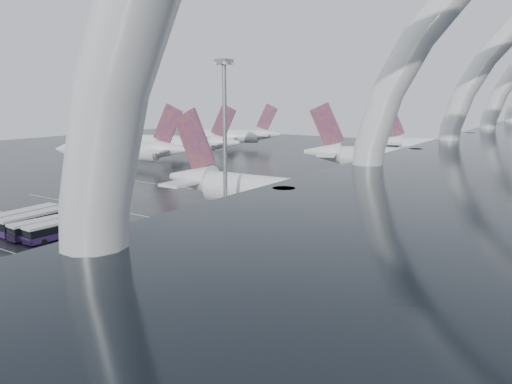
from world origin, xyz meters
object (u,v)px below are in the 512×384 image
Objects in this scene: bus_row_near_d at (61,228)px; van_curve_a at (30,321)px; airliner_gate_c at (448,147)px; airliner_gate_b at (407,160)px; airliner_main at (296,197)px; bus_row_near_c at (46,226)px; jet_remote_mid at (184,144)px; jet_remote_far at (232,136)px; gse_cart_belly_a at (328,228)px; bus_row_near_a at (23,218)px; bus_row_near_b at (34,221)px; gse_cart_belly_d at (383,236)px; jet_remote_west at (122,151)px; floodlight_mast at (225,126)px; gse_cart_belly_c at (306,229)px.

bus_row_near_d is 34.41m from van_curve_a.
airliner_gate_b is at bearing -106.36° from airliner_gate_c.
bus_row_near_c is at bearing -138.56° from airliner_main.
jet_remote_mid is 1.08× the size of jet_remote_far.
bus_row_near_a is at bearing -148.48° from gse_cart_belly_a.
bus_row_near_c is at bearing 101.53° from bus_row_near_d.
bus_row_near_b is 1.05× the size of bus_row_near_d.
bus_row_near_b is at bearing -121.00° from airliner_gate_c.
bus_row_near_b is at bearing 101.91° from jet_remote_mid.
gse_cart_belly_a is at bearing -58.91° from bus_row_near_b.
jet_remote_far reaches higher than bus_row_near_a.
bus_row_near_c is 5.08× the size of gse_cart_belly_d.
jet_remote_west is 118.59m from van_curve_a.
bus_row_near_a is 3.52m from bus_row_near_b.
gse_cart_belly_a is at bearing 36.09° from floodlight_mast.
van_curve_a is at bearing -110.72° from gse_cart_belly_d.
airliner_gate_b is at bearing -178.89° from jet_remote_west.
bus_row_near_c reaches higher than gse_cart_belly_c.
airliner_gate_c is 1.82× the size of floodlight_mast.
airliner_gate_c is at bearing -8.63° from bus_row_near_d.
airliner_gate_b is at bearing 29.48° from van_curve_a.
jet_remote_west is 107.52m from gse_cart_belly_d.
airliner_gate_c reaches higher than bus_row_near_b.
bus_row_near_c is 45.11m from gse_cart_belly_c.
airliner_main reaches higher than airliner_gate_c.
floodlight_mast is at bearing 38.34° from van_curve_a.
bus_row_near_d is (57.40, -94.71, -3.64)m from jet_remote_mid.
bus_row_near_d is at bearing -135.75° from airliner_main.
airliner_gate_b is 26.72× the size of gse_cart_belly_a.
airliner_gate_c is 126.89m from floodlight_mast.
airliner_main is 44.42m from bus_row_near_c.
jet_remote_far is at bearing 126.19° from floodlight_mast.
bus_row_near_c is 3.59m from bus_row_near_d.
airliner_gate_c is 147.30m from bus_row_near_d.
jet_remote_mid is at bearing 33.34° from bus_row_near_c.
floodlight_mast is at bearing 120.17° from jet_remote_mid.
floodlight_mast is 22.92m from gse_cart_belly_c.
airliner_gate_b is at bearing 93.26° from gse_cart_belly_c.
van_curve_a reaches higher than gse_cart_belly_a.
airliner_gate_b reaches higher than gse_cart_belly_a.
floodlight_mast is at bearing 130.91° from jet_remote_west.
airliner_gate_c is at bearing -165.66° from jet_remote_mid.
gse_cart_belly_c is at bearing -165.14° from gse_cart_belly_d.
airliner_main is 7.47m from gse_cart_belly_c.
floodlight_mast is (-7.73, -11.29, 13.37)m from airliner_main.
bus_row_near_d is 46.17m from gse_cart_belly_a.
bus_row_near_a is (53.05, -135.27, -3.38)m from jet_remote_far.
airliner_main is at bearing 137.83° from gse_cart_belly_c.
jet_remote_west reaches higher than jet_remote_mid.
floodlight_mast is (-5.36, 40.69, 18.02)m from van_curve_a.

